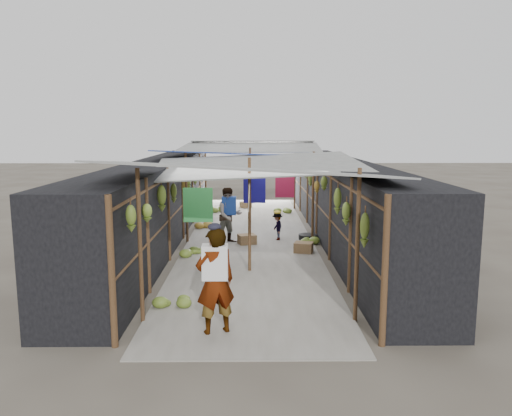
{
  "coord_description": "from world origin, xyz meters",
  "views": [
    {
      "loc": [
        0.04,
        -8.05,
        3.22
      ],
      "look_at": [
        0.16,
        4.38,
        1.25
      ],
      "focal_mm": 35.0,
      "sensor_mm": 36.0,
      "label": 1
    }
  ],
  "objects_px": {
    "black_basin": "(308,237)",
    "crate_near": "(247,239)",
    "vendor_elderly": "(215,281)",
    "vendor_seated": "(277,227)",
    "shopper_blue": "(229,216)"
  },
  "relations": [
    {
      "from": "vendor_seated",
      "to": "black_basin",
      "type": "bearing_deg",
      "value": 81.19
    },
    {
      "from": "shopper_blue",
      "to": "vendor_seated",
      "type": "distance_m",
      "value": 1.48
    },
    {
      "from": "black_basin",
      "to": "vendor_seated",
      "type": "xyz_separation_m",
      "value": [
        -0.9,
        -0.05,
        0.33
      ]
    },
    {
      "from": "vendor_elderly",
      "to": "black_basin",
      "type": "bearing_deg",
      "value": -129.63
    },
    {
      "from": "crate_near",
      "to": "shopper_blue",
      "type": "xyz_separation_m",
      "value": [
        -0.51,
        0.16,
        0.66
      ]
    },
    {
      "from": "shopper_blue",
      "to": "vendor_seated",
      "type": "relative_size",
      "value": 1.93
    },
    {
      "from": "black_basin",
      "to": "vendor_elderly",
      "type": "relative_size",
      "value": 0.32
    },
    {
      "from": "shopper_blue",
      "to": "black_basin",
      "type": "bearing_deg",
      "value": -17.89
    },
    {
      "from": "crate_near",
      "to": "black_basin",
      "type": "relative_size",
      "value": 0.86
    },
    {
      "from": "black_basin",
      "to": "vendor_seated",
      "type": "relative_size",
      "value": 0.67
    },
    {
      "from": "crate_near",
      "to": "vendor_elderly",
      "type": "bearing_deg",
      "value": -111.34
    },
    {
      "from": "vendor_seated",
      "to": "vendor_elderly",
      "type": "bearing_deg",
      "value": -23.45
    },
    {
      "from": "black_basin",
      "to": "crate_near",
      "type": "bearing_deg",
      "value": -162.57
    },
    {
      "from": "vendor_elderly",
      "to": "vendor_seated",
      "type": "distance_m",
      "value": 6.84
    },
    {
      "from": "vendor_elderly",
      "to": "shopper_blue",
      "type": "xyz_separation_m",
      "value": [
        -0.06,
        6.36,
        -0.06
      ]
    }
  ]
}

